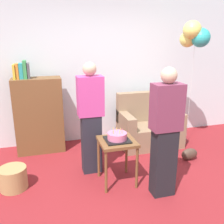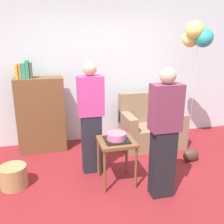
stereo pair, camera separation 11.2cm
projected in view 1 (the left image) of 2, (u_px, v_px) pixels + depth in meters
name	position (u px, v px, depth m)	size (l,w,h in m)	color
ground_plane	(139.00, 194.00, 3.26)	(8.00, 8.00, 0.00)	maroon
wall_back	(101.00, 70.00, 4.76)	(6.00, 0.10, 2.70)	silver
couch	(149.00, 127.00, 4.71)	(1.10, 0.70, 0.96)	#8C7054
bookshelf	(39.00, 114.00, 4.32)	(0.80, 0.36, 1.59)	brown
side_table	(117.00, 147.00, 3.39)	(0.48, 0.48, 0.63)	brown
birthday_cake	(117.00, 137.00, 3.34)	(0.32, 0.32, 0.16)	black
person_blowing_candles	(91.00, 118.00, 3.60)	(0.36, 0.22, 1.63)	#23232D
person_holding_cake	(165.00, 133.00, 3.05)	(0.36, 0.22, 1.63)	black
wicker_basket	(13.00, 178.00, 3.35)	(0.36, 0.36, 0.30)	#A88451
handbag	(189.00, 154.00, 4.14)	(0.28, 0.14, 0.20)	#473328
balloon_bunch	(194.00, 35.00, 4.15)	(0.46, 0.44, 2.21)	silver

